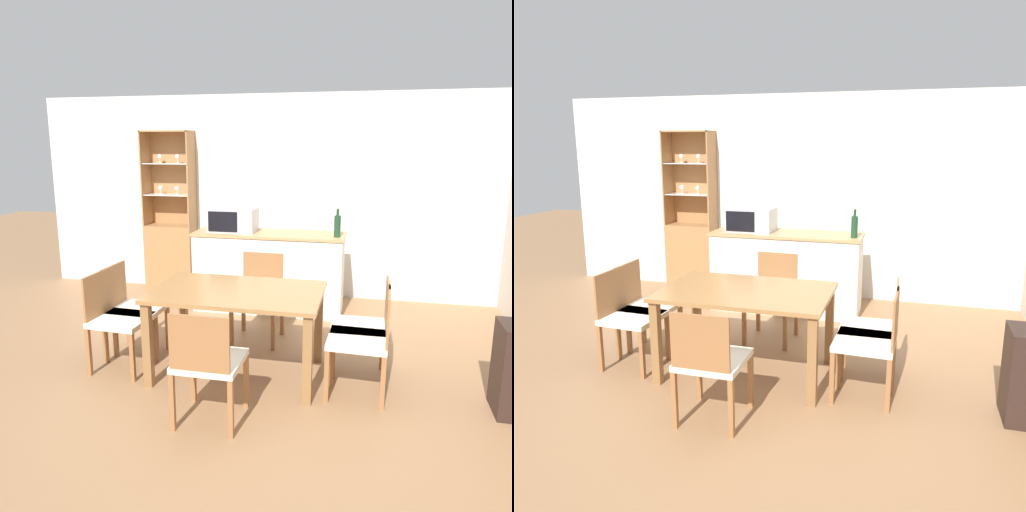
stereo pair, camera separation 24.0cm
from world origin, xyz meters
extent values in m
plane|color=#936B47|center=(0.00, 0.00, 0.00)|extent=(18.00, 18.00, 0.00)
cube|color=silver|center=(0.00, 2.63, 1.27)|extent=(6.80, 0.06, 2.55)
cube|color=white|center=(-0.14, 1.92, 0.45)|extent=(1.72, 0.56, 0.90)
cube|color=tan|center=(-0.14, 1.92, 0.92)|extent=(1.75, 0.59, 0.03)
cube|color=#A37042|center=(-1.59, 2.44, 0.44)|extent=(0.65, 0.32, 0.89)
cube|color=#A37042|center=(-1.59, 2.59, 1.50)|extent=(0.65, 0.02, 1.22)
cube|color=#A37042|center=(-1.90, 2.44, 1.50)|extent=(0.02, 0.32, 1.22)
cube|color=#A37042|center=(-1.27, 2.44, 1.50)|extent=(0.02, 0.32, 1.22)
cube|color=#A37042|center=(-1.59, 2.44, 2.10)|extent=(0.65, 0.32, 0.02)
cube|color=white|center=(-1.59, 2.44, 1.29)|extent=(0.60, 0.27, 0.01)
cube|color=white|center=(-1.59, 2.44, 1.69)|extent=(0.60, 0.27, 0.01)
cylinder|color=white|center=(-1.71, 2.45, 1.30)|extent=(0.04, 0.04, 0.01)
cylinder|color=white|center=(-1.71, 2.45, 1.33)|extent=(0.01, 0.01, 0.06)
sphere|color=white|center=(-1.71, 2.45, 1.38)|extent=(0.06, 0.06, 0.06)
cylinder|color=white|center=(-1.71, 2.47, 1.70)|extent=(0.04, 0.04, 0.01)
cylinder|color=white|center=(-1.71, 2.47, 1.73)|extent=(0.01, 0.01, 0.06)
sphere|color=white|center=(-1.71, 2.47, 1.78)|extent=(0.06, 0.06, 0.06)
cylinder|color=white|center=(-1.46, 2.40, 1.30)|extent=(0.04, 0.04, 0.01)
cylinder|color=white|center=(-1.46, 2.40, 1.33)|extent=(0.01, 0.01, 0.06)
sphere|color=white|center=(-1.46, 2.40, 1.38)|extent=(0.06, 0.06, 0.06)
cylinder|color=white|center=(-1.46, 2.46, 1.70)|extent=(0.04, 0.04, 0.01)
cylinder|color=white|center=(-1.46, 2.46, 1.73)|extent=(0.01, 0.01, 0.06)
sphere|color=white|center=(-1.46, 2.46, 1.78)|extent=(0.06, 0.06, 0.06)
cube|color=olive|center=(-0.06, 0.18, 0.73)|extent=(1.42, 0.92, 0.03)
cube|color=olive|center=(-0.71, -0.21, 0.36)|extent=(0.07, 0.07, 0.71)
cube|color=olive|center=(0.59, -0.21, 0.36)|extent=(0.07, 0.07, 0.71)
cube|color=olive|center=(-0.71, 0.58, 0.36)|extent=(0.07, 0.07, 0.71)
cube|color=olive|center=(0.59, 0.58, 0.36)|extent=(0.07, 0.07, 0.71)
cube|color=beige|center=(-1.06, 0.32, 0.45)|extent=(0.47, 0.47, 0.05)
cube|color=#936038|center=(-1.28, 0.33, 0.66)|extent=(0.03, 0.42, 0.39)
cube|color=#936038|center=(-0.85, 0.52, 0.21)|extent=(0.04, 0.04, 0.42)
cube|color=#936038|center=(-0.86, 0.11, 0.21)|extent=(0.04, 0.04, 0.42)
cube|color=#936038|center=(-1.27, 0.54, 0.21)|extent=(0.04, 0.04, 0.42)
cube|color=#936038|center=(-1.28, 0.12, 0.21)|extent=(0.04, 0.04, 0.42)
cube|color=beige|center=(-0.06, -0.57, 0.45)|extent=(0.46, 0.46, 0.05)
cube|color=#936038|center=(-0.06, -0.79, 0.66)|extent=(0.42, 0.02, 0.39)
cube|color=#936038|center=(-0.27, -0.36, 0.21)|extent=(0.04, 0.04, 0.42)
cube|color=#936038|center=(0.15, -0.36, 0.21)|extent=(0.04, 0.04, 0.42)
cube|color=#936038|center=(-0.27, -0.78, 0.21)|extent=(0.04, 0.04, 0.42)
cube|color=#936038|center=(0.15, -0.78, 0.21)|extent=(0.04, 0.04, 0.42)
cube|color=beige|center=(0.95, 0.05, 0.45)|extent=(0.48, 0.48, 0.05)
cube|color=#936038|center=(1.17, 0.04, 0.66)|extent=(0.04, 0.42, 0.39)
cube|color=#936038|center=(0.73, -0.15, 0.21)|extent=(0.04, 0.04, 0.42)
cube|color=#936038|center=(0.75, 0.26, 0.21)|extent=(0.04, 0.04, 0.42)
cube|color=#936038|center=(1.15, -0.17, 0.21)|extent=(0.04, 0.04, 0.42)
cube|color=#936038|center=(1.17, 0.25, 0.21)|extent=(0.04, 0.04, 0.42)
cube|color=beige|center=(-1.06, 0.05, 0.45)|extent=(0.48, 0.48, 0.05)
cube|color=#936038|center=(-1.28, 0.06, 0.66)|extent=(0.04, 0.42, 0.39)
cube|color=#936038|center=(-0.84, 0.24, 0.21)|extent=(0.04, 0.04, 0.42)
cube|color=#936038|center=(-0.87, -0.17, 0.21)|extent=(0.04, 0.04, 0.42)
cube|color=#936038|center=(-1.26, 0.27, 0.21)|extent=(0.04, 0.04, 0.42)
cube|color=#936038|center=(-1.28, -0.15, 0.21)|extent=(0.04, 0.04, 0.42)
cube|color=beige|center=(0.95, 0.32, 0.45)|extent=(0.46, 0.46, 0.05)
cube|color=#936038|center=(1.17, 0.33, 0.66)|extent=(0.02, 0.42, 0.39)
cube|color=#936038|center=(0.74, 0.11, 0.21)|extent=(0.04, 0.04, 0.42)
cube|color=#936038|center=(0.74, 0.53, 0.21)|extent=(0.04, 0.04, 0.42)
cube|color=#936038|center=(1.16, 0.12, 0.21)|extent=(0.04, 0.04, 0.42)
cube|color=#936038|center=(1.15, 0.53, 0.21)|extent=(0.04, 0.04, 0.42)
cube|color=beige|center=(-0.06, 0.94, 0.45)|extent=(0.47, 0.47, 0.05)
cube|color=#936038|center=(-0.05, 1.16, 0.66)|extent=(0.42, 0.03, 0.39)
cube|color=#936038|center=(0.14, 0.73, 0.21)|extent=(0.04, 0.04, 0.42)
cube|color=#936038|center=(-0.27, 0.74, 0.21)|extent=(0.04, 0.04, 0.42)
cube|color=#936038|center=(0.16, 1.14, 0.21)|extent=(0.04, 0.04, 0.42)
cube|color=#936038|center=(-0.26, 1.16, 0.21)|extent=(0.04, 0.04, 0.42)
cube|color=#B7BABF|center=(-0.57, 1.93, 1.07)|extent=(0.54, 0.38, 0.27)
cube|color=black|center=(-0.65, 1.74, 1.07)|extent=(0.35, 0.01, 0.23)
cylinder|color=#193D23|center=(0.65, 1.81, 1.05)|extent=(0.07, 0.07, 0.24)
cylinder|color=#193D23|center=(0.65, 1.81, 1.21)|extent=(0.03, 0.03, 0.08)
camera|label=1|loc=(0.99, -3.69, 1.95)|focal=35.00mm
camera|label=2|loc=(1.23, -3.63, 1.95)|focal=35.00mm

